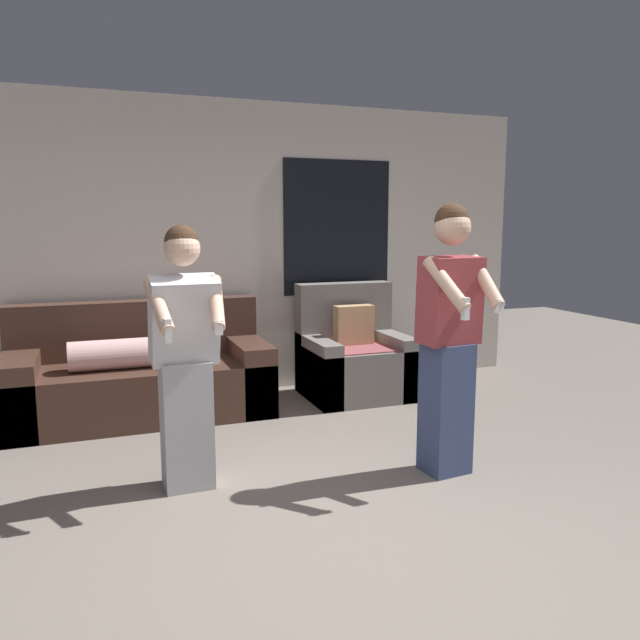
{
  "coord_description": "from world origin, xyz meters",
  "views": [
    {
      "loc": [
        -1.13,
        -2.54,
        1.61
      ],
      "look_at": [
        0.18,
        0.97,
        1.01
      ],
      "focal_mm": 35.0,
      "sensor_mm": 36.0,
      "label": 1
    }
  ],
  "objects_px": {
    "person_left": "(185,358)",
    "person_right": "(449,336)",
    "armchair": "(354,359)",
    "couch": "(141,377)"
  },
  "relations": [
    {
      "from": "person_left",
      "to": "couch",
      "type": "bearing_deg",
      "value": 95.19
    },
    {
      "from": "armchair",
      "to": "person_right",
      "type": "relative_size",
      "value": 0.6
    },
    {
      "from": "armchair",
      "to": "person_right",
      "type": "height_order",
      "value": "person_right"
    },
    {
      "from": "armchair",
      "to": "person_right",
      "type": "bearing_deg",
      "value": -95.07
    },
    {
      "from": "person_left",
      "to": "person_right",
      "type": "relative_size",
      "value": 0.93
    },
    {
      "from": "couch",
      "to": "person_right",
      "type": "xyz_separation_m",
      "value": [
        1.74,
        -1.93,
        0.57
      ]
    },
    {
      "from": "couch",
      "to": "armchair",
      "type": "xyz_separation_m",
      "value": [
        1.91,
        -0.06,
        0.02
      ]
    },
    {
      "from": "armchair",
      "to": "person_left",
      "type": "height_order",
      "value": "person_left"
    },
    {
      "from": "couch",
      "to": "person_left",
      "type": "height_order",
      "value": "person_left"
    },
    {
      "from": "person_left",
      "to": "person_right",
      "type": "height_order",
      "value": "person_right"
    }
  ]
}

